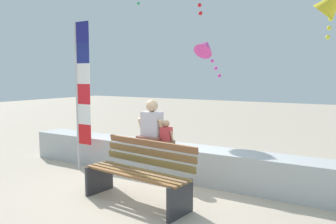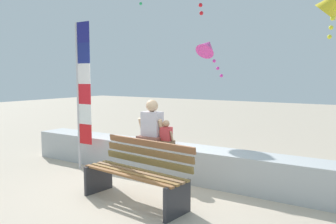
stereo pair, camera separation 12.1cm
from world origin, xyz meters
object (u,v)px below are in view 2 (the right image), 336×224
(park_bench, at_px, (138,173))
(person_adult, at_px, (152,126))
(flag_banner, at_px, (82,89))
(kite_magenta, at_px, (207,47))
(person_child, at_px, (166,135))
(kite_yellow, at_px, (335,1))

(park_bench, height_order, person_adult, person_adult)
(park_bench, xyz_separation_m, flag_banner, (-1.97, 0.81, 1.17))
(person_adult, xyz_separation_m, kite_magenta, (-0.10, 2.54, 1.66))
(person_child, xyz_separation_m, flag_banner, (-1.59, -0.54, 0.83))
(person_adult, xyz_separation_m, person_child, (0.32, 0.00, -0.14))
(park_bench, height_order, flag_banner, flag_banner)
(park_bench, bearing_deg, kite_yellow, 59.84)
(park_bench, relative_size, person_adult, 2.14)
(park_bench, distance_m, kite_magenta, 4.52)
(flag_banner, height_order, kite_yellow, kite_yellow)
(person_adult, relative_size, kite_magenta, 0.77)
(flag_banner, bearing_deg, kite_yellow, 34.21)
(person_adult, xyz_separation_m, flag_banner, (-1.27, -0.54, 0.69))
(flag_banner, bearing_deg, kite_magenta, 69.24)
(person_child, bearing_deg, person_adult, -179.92)
(person_adult, relative_size, flag_banner, 0.29)
(person_adult, xyz_separation_m, kite_yellow, (2.77, 2.21, 2.37))
(flag_banner, bearing_deg, person_adult, 23.06)
(person_adult, relative_size, kite_yellow, 0.72)
(kite_magenta, bearing_deg, flag_banner, -110.76)
(park_bench, distance_m, person_child, 1.45)
(kite_yellow, bearing_deg, kite_magenta, 173.34)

